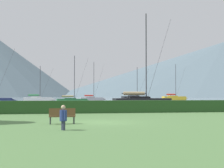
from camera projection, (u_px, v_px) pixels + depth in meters
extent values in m
plane|color=#517A42|center=(100.00, 122.00, 21.79)|extent=(1000.00, 1000.00, 0.00)
cube|color=#8499A8|center=(56.00, 98.00, 156.47)|extent=(320.00, 246.00, 0.00)
cube|color=#284C23|center=(83.00, 107.00, 32.62)|extent=(80.00, 1.20, 1.19)
cube|color=#9E9EA3|center=(92.00, 99.00, 93.84)|extent=(6.19, 2.34, 0.96)
cone|color=#9E9EA3|center=(105.00, 99.00, 94.33)|extent=(1.08, 0.86, 0.82)
cube|color=gray|center=(91.00, 98.00, 93.80)|extent=(2.33, 1.56, 0.61)
cylinder|color=#333338|center=(94.00, 80.00, 94.07)|extent=(0.12, 0.12, 10.22)
cylinder|color=#333338|center=(89.00, 96.00, 93.75)|extent=(2.75, 0.21, 0.10)
cylinder|color=red|center=(89.00, 96.00, 93.75)|extent=(2.35, 0.48, 0.38)
cylinder|color=#333338|center=(99.00, 81.00, 94.27)|extent=(2.91, 0.14, 9.71)
cube|color=black|center=(135.00, 98.00, 103.24)|extent=(8.23, 3.66, 1.25)
cone|color=black|center=(149.00, 98.00, 104.59)|extent=(1.48, 1.22, 1.06)
cube|color=black|center=(134.00, 97.00, 103.12)|extent=(3.16, 2.25, 0.80)
cylinder|color=#333338|center=(137.00, 83.00, 103.59)|extent=(0.16, 0.16, 9.33)
cylinder|color=#333338|center=(132.00, 94.00, 102.96)|extent=(3.57, 0.56, 0.14)
cylinder|color=gray|center=(132.00, 94.00, 102.96)|extent=(3.08, 0.86, 0.50)
cylinder|color=#333338|center=(143.00, 84.00, 104.14)|extent=(3.76, 0.48, 8.87)
cube|color=white|center=(38.00, 100.00, 83.16)|extent=(6.78, 2.52, 1.05)
cone|color=white|center=(54.00, 100.00, 83.97)|extent=(1.18, 0.93, 0.90)
cube|color=silver|center=(36.00, 98.00, 83.09)|extent=(2.54, 1.69, 0.67)
cylinder|color=#333338|center=(40.00, 83.00, 83.40)|extent=(0.13, 0.13, 8.10)
cylinder|color=#333338|center=(34.00, 95.00, 82.99)|extent=(3.02, 0.21, 0.11)
cylinder|color=#2D7542|center=(34.00, 95.00, 82.99)|extent=(2.58, 0.50, 0.42)
cylinder|color=#333338|center=(47.00, 84.00, 83.73)|extent=(3.19, 0.13, 7.71)
cube|color=#236B38|center=(72.00, 101.00, 67.58)|extent=(5.97, 2.38, 0.92)
cone|color=#236B38|center=(89.00, 101.00, 68.40)|extent=(1.05, 0.85, 0.78)
cube|color=#206032|center=(70.00, 99.00, 67.51)|extent=(2.26, 1.54, 0.59)
cylinder|color=#333338|center=(74.00, 78.00, 67.84)|extent=(0.12, 0.12, 8.99)
cylinder|color=#333338|center=(68.00, 96.00, 67.41)|extent=(2.64, 0.27, 0.10)
cylinder|color=tan|center=(68.00, 96.00, 67.41)|extent=(2.26, 0.51, 0.37)
cylinder|color=#333338|center=(81.00, 79.00, 68.17)|extent=(2.78, 0.20, 8.55)
cube|color=gold|center=(174.00, 98.00, 111.06)|extent=(7.50, 2.74, 1.17)
cone|color=gold|center=(186.00, 98.00, 111.93)|extent=(1.30, 1.02, 0.99)
cube|color=gold|center=(173.00, 97.00, 110.98)|extent=(2.81, 1.85, 0.74)
cylinder|color=#333338|center=(176.00, 81.00, 111.36)|extent=(0.15, 0.15, 10.95)
cylinder|color=#333338|center=(171.00, 94.00, 110.88)|extent=(3.35, 0.21, 0.13)
cylinder|color=red|center=(171.00, 94.00, 110.88)|extent=(2.85, 0.54, 0.47)
cylinder|color=#333338|center=(181.00, 82.00, 111.71)|extent=(3.53, 0.12, 10.41)
cone|color=navy|center=(15.00, 101.00, 61.56)|extent=(1.39, 1.14, 0.99)
cylinder|color=#333338|center=(5.00, 74.00, 61.15)|extent=(3.52, 0.46, 9.52)
cube|color=black|center=(142.00, 103.00, 48.42)|extent=(7.95, 2.82, 1.24)
cone|color=black|center=(172.00, 102.00, 49.29)|extent=(1.37, 1.07, 1.06)
cube|color=black|center=(139.00, 99.00, 48.34)|extent=(2.96, 1.94, 0.79)
cylinder|color=#333338|center=(146.00, 58.00, 48.74)|extent=(0.16, 0.16, 12.66)
cylinder|color=#333338|center=(134.00, 93.00, 48.24)|extent=(3.56, 0.18, 0.14)
cylinder|color=tan|center=(134.00, 93.00, 48.24)|extent=(3.03, 0.54, 0.50)
cylinder|color=#333338|center=(159.00, 60.00, 49.10)|extent=(3.76, 0.08, 12.04)
cube|color=brown|center=(62.00, 116.00, 20.62)|extent=(1.58, 0.49, 0.06)
cube|color=brown|center=(62.00, 112.00, 20.44)|extent=(1.57, 0.17, 0.45)
cylinder|color=#333338|center=(74.00, 120.00, 20.88)|extent=(0.08, 0.08, 0.45)
cylinder|color=#333338|center=(50.00, 120.00, 20.66)|extent=(0.08, 0.08, 0.45)
cylinder|color=#333338|center=(74.00, 120.00, 20.56)|extent=(0.08, 0.08, 0.45)
cylinder|color=#333338|center=(50.00, 121.00, 20.34)|extent=(0.08, 0.08, 0.45)
cylinder|color=#2D3347|center=(64.00, 126.00, 16.93)|extent=(0.14, 0.14, 0.45)
cylinder|color=#2D3347|center=(63.00, 125.00, 17.09)|extent=(0.14, 0.14, 0.45)
cylinder|color=navy|center=(63.00, 116.00, 17.03)|extent=(0.36, 0.36, 0.55)
cylinder|color=navy|center=(65.00, 115.00, 16.82)|extent=(0.09, 0.09, 0.49)
cylinder|color=navy|center=(62.00, 115.00, 17.24)|extent=(0.09, 0.09, 0.49)
sphere|color=tan|center=(63.00, 107.00, 17.04)|extent=(0.22, 0.22, 0.22)
cone|color=slate|center=(224.00, 69.00, 334.04)|extent=(332.97, 332.97, 53.19)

